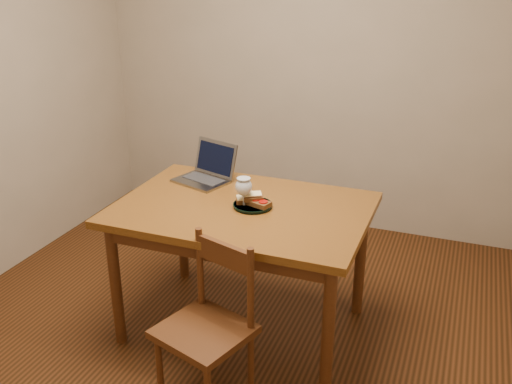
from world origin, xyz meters
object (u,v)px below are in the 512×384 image
(chair, at_px, (207,320))
(laptop, at_px, (208,170))
(table, at_px, (243,221))
(plate, at_px, (253,205))
(milk_glass, at_px, (244,193))

(chair, bearing_deg, laptop, 132.50)
(table, height_order, chair, chair)
(plate, bearing_deg, milk_glass, -143.48)
(milk_glass, bearing_deg, laptop, 138.77)
(milk_glass, xyz_separation_m, laptop, (-0.35, 0.31, -0.03))
(plate, bearing_deg, chair, -88.62)
(plate, height_order, laptop, laptop)
(chair, height_order, plate, chair)
(laptop, bearing_deg, plate, -17.95)
(table, distance_m, chair, 0.63)
(chair, distance_m, milk_glass, 0.69)
(milk_glass, bearing_deg, plate, 36.52)
(plate, relative_size, laptop, 0.57)
(chair, xyz_separation_m, milk_glass, (-0.05, 0.57, 0.39))
(plate, bearing_deg, laptop, 144.22)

